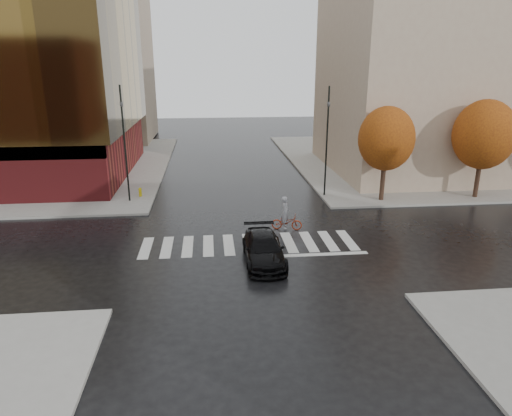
# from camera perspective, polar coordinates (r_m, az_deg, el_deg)

# --- Properties ---
(ground) EXTENTS (120.00, 120.00, 0.00)m
(ground) POSITION_cam_1_polar(r_m,az_deg,el_deg) (24.36, -0.78, -4.96)
(ground) COLOR black
(ground) RESTS_ON ground
(sidewalk_nw) EXTENTS (30.00, 30.00, 0.15)m
(sidewalk_nw) POSITION_cam_1_polar(r_m,az_deg,el_deg) (48.27, -29.08, 4.37)
(sidewalk_nw) COLOR gray
(sidewalk_nw) RESTS_ON ground
(sidewalk_ne) EXTENTS (30.00, 30.00, 0.15)m
(sidewalk_ne) POSITION_cam_1_polar(r_m,az_deg,el_deg) (49.98, 21.69, 5.75)
(sidewalk_ne) COLOR gray
(sidewalk_ne) RESTS_ON ground
(crosswalk) EXTENTS (12.00, 3.00, 0.01)m
(crosswalk) POSITION_cam_1_polar(r_m,az_deg,el_deg) (24.82, -0.88, -4.50)
(crosswalk) COLOR silver
(crosswalk) RESTS_ON ground
(building_ne_tan) EXTENTS (16.00, 16.00, 18.00)m
(building_ne_tan) POSITION_cam_1_polar(r_m,az_deg,el_deg) (43.73, 20.68, 16.35)
(building_ne_tan) COLOR tan
(building_ne_tan) RESTS_ON sidewalk_ne
(building_nw_far) EXTENTS (14.00, 12.00, 20.00)m
(building_nw_far) POSITION_cam_1_polar(r_m,az_deg,el_deg) (61.01, -20.18, 17.44)
(building_nw_far) COLOR tan
(building_nw_far) RESTS_ON sidewalk_nw
(tree_ne_a) EXTENTS (3.80, 3.80, 6.50)m
(tree_ne_a) POSITION_cam_1_polar(r_m,az_deg,el_deg) (32.49, 15.98, 8.32)
(tree_ne_a) COLOR black
(tree_ne_a) RESTS_ON sidewalk_ne
(tree_ne_b) EXTENTS (4.20, 4.20, 6.89)m
(tree_ne_b) POSITION_cam_1_polar(r_m,az_deg,el_deg) (35.65, 26.62, 8.19)
(tree_ne_b) COLOR black
(tree_ne_b) RESTS_ON sidewalk_ne
(sedan) EXTENTS (1.90, 4.66, 1.35)m
(sedan) POSITION_cam_1_polar(r_m,az_deg,el_deg) (22.44, 0.97, -5.14)
(sedan) COLOR black
(sedan) RESTS_ON ground
(cyclist) EXTENTS (1.88, 1.03, 2.03)m
(cyclist) POSITION_cam_1_polar(r_m,az_deg,el_deg) (26.73, 3.80, -1.31)
(cyclist) COLOR #9C290E
(cyclist) RESTS_ON ground
(traffic_light_nw) EXTENTS (0.21, 0.18, 7.87)m
(traffic_light_nw) POSITION_cam_1_polar(r_m,az_deg,el_deg) (32.23, -16.17, 8.68)
(traffic_light_nw) COLOR black
(traffic_light_nw) RESTS_ON sidewalk_nw
(traffic_light_ne) EXTENTS (0.22, 0.24, 7.73)m
(traffic_light_ne) POSITION_cam_1_polar(r_m,az_deg,el_deg) (32.82, 8.88, 9.13)
(traffic_light_ne) COLOR black
(traffic_light_ne) RESTS_ON sidewalk_ne
(fire_hydrant) EXTENTS (0.23, 0.23, 0.65)m
(fire_hydrant) POSITION_cam_1_polar(r_m,az_deg,el_deg) (33.96, -14.28, 2.01)
(fire_hydrant) COLOR #BEA80B
(fire_hydrant) RESTS_ON sidewalk_nw
(manhole) EXTENTS (0.74, 0.74, 0.01)m
(manhole) POSITION_cam_1_polar(r_m,az_deg,el_deg) (23.41, 0.35, -5.92)
(manhole) COLOR #4E321C
(manhole) RESTS_ON ground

